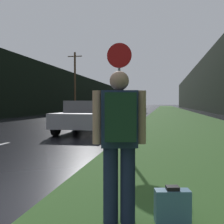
{
  "coord_description": "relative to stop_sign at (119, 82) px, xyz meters",
  "views": [
    {
      "loc": [
        4.95,
        0.41,
        1.27
      ],
      "look_at": [
        2.24,
        15.3,
        0.82
      ],
      "focal_mm": 45.0,
      "sensor_mm": 36.0,
      "label": 1
    }
  ],
  "objects": [
    {
      "name": "utility_pole_far",
      "position": [
        -9.36,
        24.85,
        1.99
      ],
      "size": [
        1.8,
        0.24,
        7.56
      ],
      "color": "#4C3823",
      "rests_on": "ground_plane"
    },
    {
      "name": "stop_sign",
      "position": [
        0.0,
        0.0,
        0.0
      ],
      "size": [
        0.74,
        0.07,
        3.07
      ],
      "color": "slate",
      "rests_on": "ground_plane"
    },
    {
      "name": "car_passing_far",
      "position": [
        -1.97,
        29.01,
        -1.23
      ],
      "size": [
        1.98,
        4.01,
        1.33
      ],
      "rotation": [
        0.0,
        0.0,
        3.14
      ],
      "color": "#4C514C",
      "rests_on": "ground_plane"
    },
    {
      "name": "suitcase",
      "position": [
        1.39,
        -5.26,
        -1.72
      ],
      "size": [
        0.39,
        0.23,
        0.41
      ],
      "rotation": [
        0.0,
        0.0,
        0.2
      ],
      "color": "teal",
      "rests_on": "ground_plane"
    },
    {
      "name": "lane_stripe_e",
      "position": [
        -3.67,
        19.61,
        -1.91
      ],
      "size": [
        0.12,
        3.0,
        0.01
      ],
      "primitive_type": "cube",
      "color": "silver",
      "rests_on": "ground_plane"
    },
    {
      "name": "delivery_truck",
      "position": [
        -5.37,
        70.51,
        -0.04
      ],
      "size": [
        2.48,
        6.83,
        3.6
      ],
      "color": "black",
      "rests_on": "ground_plane"
    },
    {
      "name": "lane_stripe_c",
      "position": [
        -3.67,
        5.61,
        -1.91
      ],
      "size": [
        0.12,
        3.0,
        0.01
      ],
      "primitive_type": "cube",
      "color": "silver",
      "rests_on": "ground_plane"
    },
    {
      "name": "car_passing_near",
      "position": [
        -1.97,
        3.62,
        -1.2
      ],
      "size": [
        2.03,
        4.31,
        1.39
      ],
      "rotation": [
        0.0,
        0.0,
        3.14
      ],
      "color": "#9E9EA3",
      "rests_on": "ground_plane"
    },
    {
      "name": "treeline_far_side",
      "position": [
        -13.07,
        41.35,
        1.06
      ],
      "size": [
        2.0,
        140.0,
        5.94
      ],
      "primitive_type": "cube",
      "color": "black",
      "rests_on": "ground_plane"
    },
    {
      "name": "grass_verge",
      "position": [
        2.73,
        31.35,
        -1.9
      ],
      "size": [
        6.0,
        240.0,
        0.02
      ],
      "primitive_type": "cube",
      "color": "#386028",
      "rests_on": "ground_plane"
    },
    {
      "name": "hitchhiker_with_backpack",
      "position": [
        0.84,
        -5.39,
        -0.99
      ],
      "size": [
        0.55,
        0.45,
        1.61
      ],
      "rotation": [
        0.0,
        0.0,
        0.2
      ],
      "color": "#1E2847",
      "rests_on": "ground_plane"
    },
    {
      "name": "treeline_near_side",
      "position": [
        8.73,
        41.35,
        2.55
      ],
      "size": [
        2.0,
        140.0,
        8.93
      ],
      "primitive_type": "cube",
      "color": "black",
      "rests_on": "ground_plane"
    },
    {
      "name": "car_oncoming",
      "position": [
        -5.37,
        37.57,
        -1.19
      ],
      "size": [
        1.85,
        4.77,
        1.38
      ],
      "color": "#BCBCBC",
      "rests_on": "ground_plane"
    },
    {
      "name": "lane_stripe_d",
      "position": [
        -3.67,
        12.61,
        -1.91
      ],
      "size": [
        0.12,
        3.0,
        0.01
      ],
      "primitive_type": "cube",
      "color": "silver",
      "rests_on": "ground_plane"
    }
  ]
}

